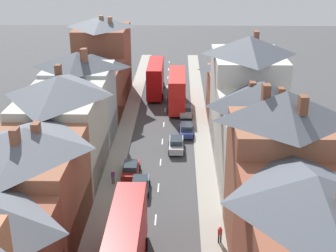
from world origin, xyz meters
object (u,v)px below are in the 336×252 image
object	(u,v)px
double_decker_bus_lead	(155,78)
double_decker_bus_far_approaching	(126,245)
pedestrian_far_left	(113,176)
car_far_grey	(176,144)
car_parked_right_a	(186,129)
car_parked_right_b	(131,169)
car_mid_black	(186,111)
car_parked_left_b	(140,185)
pedestrian_mid_right	(220,233)
double_decker_bus_mid_street	(177,90)

from	to	relation	value
double_decker_bus_lead	double_decker_bus_far_approaching	world-z (taller)	same
pedestrian_far_left	car_far_grey	bearing A→B (deg)	53.43
double_decker_bus_far_approaching	pedestrian_far_left	distance (m)	14.60
car_parked_right_a	car_parked_right_b	xyz separation A→B (m)	(-6.20, -11.76, 0.01)
double_decker_bus_far_approaching	car_mid_black	bearing A→B (deg)	82.06
car_parked_right_a	pedestrian_far_left	distance (m)	15.91
car_parked_left_b	car_parked_right_b	world-z (taller)	car_parked_left_b
double_decker_bus_far_approaching	car_mid_black	size ratio (longest dim) A/B	2.79
car_mid_black	pedestrian_mid_right	world-z (taller)	pedestrian_mid_right
double_decker_bus_far_approaching	car_far_grey	bearing A→B (deg)	81.10
double_decker_bus_mid_street	double_decker_bus_far_approaching	size ratio (longest dim) A/B	1.00
double_decker_bus_mid_street	pedestrian_mid_right	xyz separation A→B (m)	(3.80, -34.87, -1.78)
double_decker_bus_mid_street	pedestrian_mid_right	world-z (taller)	double_decker_bus_mid_street
double_decker_bus_far_approaching	car_parked_left_b	size ratio (longest dim) A/B	2.79
car_far_grey	pedestrian_far_left	distance (m)	11.01
double_decker_bus_lead	double_decker_bus_mid_street	size ratio (longest dim) A/B	1.00
double_decker_bus_far_approaching	pedestrian_mid_right	distance (m)	8.69
car_parked_left_b	car_far_grey	world-z (taller)	car_far_grey
car_parked_right_a	car_mid_black	world-z (taller)	car_mid_black
car_parked_left_b	pedestrian_far_left	xyz separation A→B (m)	(-2.96, 1.39, 0.22)
double_decker_bus_far_approaching	pedestrian_far_left	world-z (taller)	double_decker_bus_far_approaching
car_far_grey	pedestrian_far_left	world-z (taller)	pedestrian_far_left
double_decker_bus_mid_street	car_far_grey	xyz separation A→B (m)	(0.01, -16.03, -1.96)
double_decker_bus_far_approaching	pedestrian_mid_right	bearing A→B (deg)	29.55
double_decker_bus_lead	pedestrian_mid_right	bearing A→B (deg)	-79.88
car_parked_right_a	car_parked_right_b	distance (m)	13.30
car_parked_right_a	car_parked_left_b	distance (m)	15.99
car_far_grey	pedestrian_far_left	size ratio (longest dim) A/B	2.77
double_decker_bus_mid_street	pedestrian_mid_right	size ratio (longest dim) A/B	6.71
double_decker_bus_lead	car_far_grey	bearing A→B (deg)	-80.94
double_decker_bus_mid_street	pedestrian_far_left	size ratio (longest dim) A/B	6.71
double_decker_bus_mid_street	car_parked_left_b	size ratio (longest dim) A/B	2.79
car_parked_left_b	pedestrian_mid_right	bearing A→B (deg)	-49.32
car_parked_left_b	car_parked_right_b	xyz separation A→B (m)	(-1.30, 3.46, -0.00)
car_parked_left_b	car_far_grey	distance (m)	10.85
pedestrian_mid_right	pedestrian_far_left	distance (m)	14.39
car_mid_black	pedestrian_far_left	distance (m)	22.43
car_parked_right_b	pedestrian_mid_right	bearing A→B (deg)	-54.22
car_mid_black	car_parked_right_b	size ratio (longest dim) A/B	0.92
car_parked_right_b	pedestrian_mid_right	xyz separation A→B (m)	(8.69, -12.06, 0.22)
double_decker_bus_mid_street	pedestrian_far_left	xyz separation A→B (m)	(-6.55, -24.88, -1.78)
car_mid_black	double_decker_bus_lead	bearing A→B (deg)	115.15
double_decker_bus_mid_street	car_parked_right_b	size ratio (longest dim) A/B	2.56
car_mid_black	pedestrian_mid_right	distance (m)	31.10
pedestrian_far_left	car_mid_black	bearing A→B (deg)	69.49
double_decker_bus_lead	double_decker_bus_mid_street	world-z (taller)	same
double_decker_bus_mid_street	double_decker_bus_far_approaching	distance (m)	39.23
car_parked_right_b	car_far_grey	bearing A→B (deg)	54.13
pedestrian_mid_right	pedestrian_far_left	xyz separation A→B (m)	(-10.35, 10.00, 0.00)
car_far_grey	car_parked_left_b	bearing A→B (deg)	-109.37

